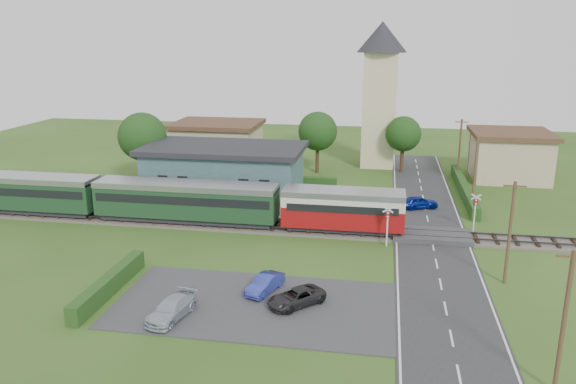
% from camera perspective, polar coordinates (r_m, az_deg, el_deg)
% --- Properties ---
extents(ground, '(120.00, 120.00, 0.00)m').
position_cam_1_polar(ground, '(45.65, 1.88, -4.82)').
color(ground, '#2D4C19').
extents(railway_track, '(76.00, 3.20, 0.49)m').
position_cam_1_polar(railway_track, '(47.48, 2.22, -3.86)').
color(railway_track, '#4C443D').
rests_on(railway_track, ground).
extents(road, '(6.00, 70.00, 0.05)m').
position_cam_1_polar(road, '(45.43, 14.52, -5.40)').
color(road, '#28282B').
rests_on(road, ground).
extents(car_park, '(17.00, 9.00, 0.08)m').
position_cam_1_polar(car_park, '(35.07, -3.45, -11.34)').
color(car_park, '#333335').
rests_on(car_park, ground).
extents(crossing_deck, '(6.20, 3.40, 0.45)m').
position_cam_1_polar(crossing_deck, '(47.24, 14.36, -4.31)').
color(crossing_deck, '#333335').
rests_on(crossing_deck, ground).
extents(platform, '(30.00, 3.00, 0.45)m').
position_cam_1_polar(platform, '(52.57, -8.16, -1.93)').
color(platform, gray).
rests_on(platform, ground).
extents(equipment_hut, '(2.30, 2.30, 2.55)m').
position_cam_1_polar(equipment_hut, '(55.12, -16.15, 0.07)').
color(equipment_hut, beige).
rests_on(equipment_hut, platform).
extents(station_building, '(16.00, 9.00, 5.30)m').
position_cam_1_polar(station_building, '(57.25, -6.47, 2.14)').
color(station_building, slate).
rests_on(station_building, ground).
extents(train, '(43.20, 2.90, 3.40)m').
position_cam_1_polar(train, '(50.56, -13.69, -0.63)').
color(train, '#232328').
rests_on(train, ground).
extents(church_tower, '(6.00, 6.00, 17.60)m').
position_cam_1_polar(church_tower, '(70.61, 9.35, 10.77)').
color(church_tower, beige).
rests_on(church_tower, ground).
extents(house_west, '(10.80, 8.80, 5.50)m').
position_cam_1_polar(house_west, '(71.77, -7.18, 4.93)').
color(house_west, tan).
rests_on(house_west, ground).
extents(house_east, '(8.80, 8.80, 5.50)m').
position_cam_1_polar(house_east, '(69.10, 21.57, 3.55)').
color(house_east, tan).
rests_on(house_east, ground).
extents(hedge_carpark, '(0.80, 9.00, 1.20)m').
position_cam_1_polar(hedge_carpark, '(38.01, -17.72, -8.95)').
color(hedge_carpark, '#193814').
rests_on(hedge_carpark, ground).
extents(hedge_roadside, '(0.80, 18.00, 1.20)m').
position_cam_1_polar(hedge_roadside, '(60.91, 17.44, 0.30)').
color(hedge_roadside, '#193814').
rests_on(hedge_roadside, ground).
extents(hedge_station, '(22.00, 0.80, 1.30)m').
position_cam_1_polar(hedge_station, '(61.94, -5.25, 1.26)').
color(hedge_station, '#193814').
rests_on(hedge_station, ground).
extents(tree_a, '(5.20, 5.20, 8.00)m').
position_cam_1_polar(tree_a, '(62.95, -14.58, 5.46)').
color(tree_a, '#332316').
rests_on(tree_a, ground).
extents(tree_b, '(4.60, 4.60, 7.34)m').
position_cam_1_polar(tree_b, '(66.75, 3.03, 6.17)').
color(tree_b, '#332316').
rests_on(tree_b, ground).
extents(tree_c, '(4.20, 4.20, 6.78)m').
position_cam_1_polar(tree_c, '(68.34, 11.63, 5.79)').
color(tree_c, '#332316').
rests_on(tree_c, ground).
extents(utility_pole_a, '(1.40, 0.22, 7.00)m').
position_cam_1_polar(utility_pole_a, '(28.51, 26.25, -11.66)').
color(utility_pole_a, '#473321').
rests_on(utility_pole_a, ground).
extents(utility_pole_b, '(1.40, 0.22, 7.00)m').
position_cam_1_polar(utility_pole_b, '(39.27, 21.61, -3.78)').
color(utility_pole_b, '#473321').
rests_on(utility_pole_b, ground).
extents(utility_pole_c, '(1.40, 0.22, 7.00)m').
position_cam_1_polar(utility_pole_c, '(54.42, 18.44, 1.73)').
color(utility_pole_c, '#473321').
rests_on(utility_pole_c, ground).
extents(utility_pole_d, '(1.40, 0.22, 7.00)m').
position_cam_1_polar(utility_pole_d, '(66.05, 17.03, 4.18)').
color(utility_pole_d, '#473321').
rests_on(utility_pole_d, ground).
extents(crossing_signal_near, '(0.84, 0.28, 3.28)m').
position_cam_1_polar(crossing_signal_near, '(44.17, 10.08, -2.82)').
color(crossing_signal_near, silver).
rests_on(crossing_signal_near, ground).
extents(crossing_signal_far, '(0.84, 0.28, 3.28)m').
position_cam_1_polar(crossing_signal_far, '(49.35, 18.49, -1.44)').
color(crossing_signal_far, silver).
rests_on(crossing_signal_far, ground).
extents(streetlamp_west, '(0.30, 0.30, 5.15)m').
position_cam_1_polar(streetlamp_west, '(69.55, -13.94, 4.46)').
color(streetlamp_west, '#3F3F47').
rests_on(streetlamp_west, ground).
extents(streetlamp_east, '(0.30, 0.30, 5.15)m').
position_cam_1_polar(streetlamp_east, '(71.27, 17.98, 4.42)').
color(streetlamp_east, '#3F3F47').
rests_on(streetlamp_east, ground).
extents(car_on_road, '(3.81, 2.58, 1.20)m').
position_cam_1_polar(car_on_road, '(54.75, 13.18, -1.02)').
color(car_on_road, navy).
rests_on(car_on_road, road).
extents(car_park_blue, '(2.17, 3.51, 1.09)m').
position_cam_1_polar(car_park_blue, '(36.35, -2.35, -9.28)').
color(car_park_blue, navy).
rests_on(car_park_blue, car_park).
extents(car_park_silver, '(2.36, 4.19, 1.15)m').
position_cam_1_polar(car_park_silver, '(33.89, -11.76, -11.52)').
color(car_park_silver, '#A6B2BF').
rests_on(car_park_silver, car_park).
extents(car_park_dark, '(3.82, 3.84, 1.03)m').
position_cam_1_polar(car_park_dark, '(34.64, 0.83, -10.65)').
color(car_park_dark, '#242425').
rests_on(car_park_dark, car_park).
extents(pedestrian_near, '(0.73, 0.55, 1.79)m').
position_cam_1_polar(pedestrian_near, '(50.71, -0.44, -1.11)').
color(pedestrian_near, gray).
rests_on(pedestrian_near, platform).
extents(pedestrian_far, '(0.66, 0.83, 1.65)m').
position_cam_1_polar(pedestrian_far, '(54.56, -14.97, -0.52)').
color(pedestrian_far, gray).
rests_on(pedestrian_far, platform).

